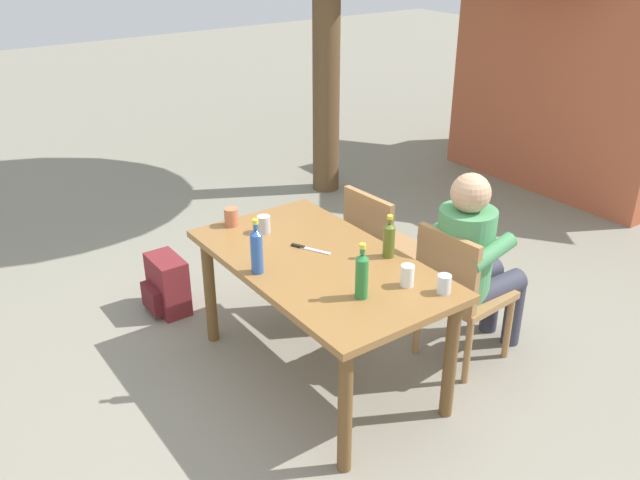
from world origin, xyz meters
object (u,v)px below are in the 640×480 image
object	(u,v)px
dining_table	(320,276)
person_in_white_shirt	(473,257)
bottle_blue	(257,250)
cup_steel	(264,224)
cup_terracotta	(231,217)
table_knife	(308,248)
backpack_by_near_side	(167,285)
chair_far_left	(381,246)
cup_white	(407,276)
cup_glass	(444,284)
chair_far_right	(458,289)
brick_kiosk	(601,44)
bottle_olive	(389,239)
bottle_green	(362,275)

from	to	relation	value
dining_table	person_in_white_shirt	distance (m)	0.90
bottle_blue	cup_steel	bearing A→B (deg)	144.77
cup_terracotta	table_knife	bearing A→B (deg)	19.83
dining_table	bottle_blue	world-z (taller)	bottle_blue
dining_table	bottle_blue	xyz separation A→B (m)	(-0.08, -0.34, 0.23)
person_in_white_shirt	backpack_by_near_side	bearing A→B (deg)	-140.11
chair_far_left	bottle_blue	xyz separation A→B (m)	(0.26, -1.06, 0.39)
cup_white	cup_terracotta	xyz separation A→B (m)	(-1.15, -0.36, -0.00)
dining_table	cup_glass	bearing A→B (deg)	24.89
chair_far_right	chair_far_left	world-z (taller)	same
chair_far_left	brick_kiosk	bearing A→B (deg)	104.01
cup_white	cup_steel	bearing A→B (deg)	-165.01
person_in_white_shirt	cup_terracotta	size ratio (longest dim) A/B	10.79
person_in_white_shirt	table_knife	bearing A→B (deg)	-121.05
cup_terracotta	brick_kiosk	size ratio (longest dim) A/B	0.04
bottle_blue	cup_glass	xyz separation A→B (m)	(0.71, 0.63, -0.08)
cup_steel	brick_kiosk	world-z (taller)	brick_kiosk
chair_far_left	brick_kiosk	size ratio (longest dim) A/B	0.35
chair_far_left	bottle_olive	world-z (taller)	bottle_olive
person_in_white_shirt	bottle_green	xyz separation A→B (m)	(0.09, -0.89, 0.21)
backpack_by_near_side	brick_kiosk	distance (m)	4.68
cup_steel	cup_terracotta	distance (m)	0.22
brick_kiosk	cup_terracotta	bearing A→B (deg)	-83.16
chair_far_right	cup_terracotta	size ratio (longest dim) A/B	7.96
chair_far_right	chair_far_left	bearing A→B (deg)	-179.99
bottle_olive	cup_terracotta	size ratio (longest dim) A/B	2.22
person_in_white_shirt	bottle_green	distance (m)	0.92
bottle_blue	table_knife	size ratio (longest dim) A/B	1.34
cup_white	table_knife	distance (m)	0.65
table_knife	brick_kiosk	distance (m)	4.27
backpack_by_near_side	bottle_olive	bearing A→B (deg)	29.32
dining_table	cup_terracotta	distance (m)	0.71
cup_steel	cup_terracotta	size ratio (longest dim) A/B	0.93
bottle_olive	backpack_by_near_side	bearing A→B (deg)	-150.68
dining_table	cup_terracotta	world-z (taller)	cup_terracotta
chair_far_left	bottle_olive	distance (m)	0.74
person_in_white_shirt	bottle_blue	distance (m)	1.26
backpack_by_near_side	bottle_blue	bearing A→B (deg)	4.49
backpack_by_near_side	table_knife	bearing A→B (deg)	23.75
chair_far_right	dining_table	bearing A→B (deg)	-115.76
cup_terracotta	backpack_by_near_side	distance (m)	0.83
chair_far_left	bottle_blue	distance (m)	1.16
brick_kiosk	cup_white	bearing A→B (deg)	-67.09
cup_steel	bottle_olive	bearing A→B (deg)	30.67
backpack_by_near_side	bottle_green	bearing A→B (deg)	12.87
person_in_white_shirt	backpack_by_near_side	distance (m)	2.02
bottle_blue	cup_glass	world-z (taller)	bottle_blue
cup_steel	cup_glass	size ratio (longest dim) A/B	1.06
cup_terracotta	backpack_by_near_side	xyz separation A→B (m)	(-0.49, -0.26, -0.61)
chair_far_right	bottle_green	distance (m)	0.88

